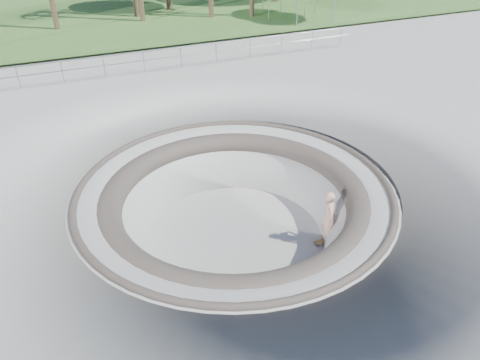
# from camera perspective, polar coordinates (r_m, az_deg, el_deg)

# --- Properties ---
(ground) EXTENTS (180.00, 180.00, 0.00)m
(ground) POSITION_cam_1_polar(r_m,az_deg,el_deg) (15.05, -0.72, -1.13)
(ground) COLOR #A7A7A2
(ground) RESTS_ON ground
(skate_bowl) EXTENTS (14.00, 14.00, 4.10)m
(skate_bowl) POSITION_cam_1_polar(r_m,az_deg,el_deg) (16.12, -0.67, -6.58)
(skate_bowl) COLOR #A7A7A2
(skate_bowl) RESTS_ON ground
(distant_hills) EXTENTS (103.20, 45.00, 28.60)m
(distant_hills) POSITION_cam_1_polar(r_m,az_deg,el_deg) (71.01, -16.79, 18.31)
(distant_hills) COLOR olive
(distant_hills) RESTS_ON ground
(safety_railing) EXTENTS (25.00, 0.06, 1.03)m
(safety_railing) POSITION_cam_1_polar(r_m,az_deg,el_deg) (25.28, -11.67, 14.01)
(safety_railing) COLOR gray
(safety_railing) RESTS_ON ground
(skateboard) EXTENTS (0.84, 0.27, 0.09)m
(skateboard) POSITION_cam_1_polar(r_m,az_deg,el_deg) (16.12, 10.45, -7.23)
(skateboard) COLOR olive
(skateboard) RESTS_ON ground
(skater) EXTENTS (0.69, 0.82, 1.91)m
(skater) POSITION_cam_1_polar(r_m,az_deg,el_deg) (15.54, 10.80, -4.44)
(skater) COLOR tan
(skater) RESTS_ON skateboard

